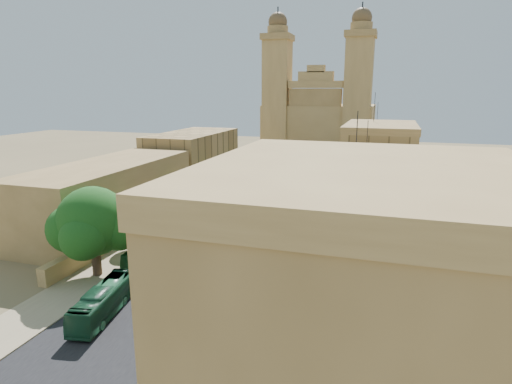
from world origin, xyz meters
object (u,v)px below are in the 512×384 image
Objects in this scene: bus_green_north at (158,252)px; streetlamp at (176,350)px; ficus_tree at (94,224)px; bus_red_east at (282,242)px; bus_green_south at (104,301)px; bus_cream_east at (294,213)px; car_cream at (279,219)px; pedestrian_a at (286,278)px; pedestrian_b at (244,363)px; red_truck at (182,269)px; street_tree_a at (136,217)px; car_dkblue at (280,185)px; street_tree_b at (184,194)px; car_blue_a at (209,241)px; car_white_b at (303,189)px; car_white_a at (252,215)px; street_tree_d at (240,169)px; car_blue_b at (296,176)px; pedestrian_c at (309,253)px; street_tree_c at (217,177)px; church at (319,124)px.

streetlamp is at bearing -46.75° from bus_green_north.
ficus_tree reaches higher than bus_red_east.
streetlamp reaches higher than bus_green_south.
car_cream is at bearing 35.78° from bus_cream_east.
pedestrian_a is 12.73m from pedestrian_b.
street_tree_a is at bearing 142.22° from red_truck.
car_dkblue is at bearing 95.36° from bus_green_north.
bus_green_north reaches higher than pedestrian_b.
car_blue_a is at bearing -50.57° from street_tree_b.
car_white_b is at bearing 68.36° from street_tree_a.
ficus_tree is 5.57× the size of pedestrian_b.
streetlamp reaches higher than car_cream.
car_white_a is (-5.74, -1.08, -0.52)m from bus_cream_east.
street_tree_d reaches higher than car_blue_b.
car_white_a is 2.44× the size of pedestrian_c.
bus_cream_east is at bearing 44.42° from street_tree_a.
street_tree_c is 12.02m from street_tree_d.
car_blue_a is 2.32× the size of pedestrian_c.
ficus_tree is 0.90× the size of bus_red_east.
car_white_a is (-8.22, 37.85, -4.52)m from streetlamp.
bus_red_east is at bearing 92.06° from bus_cream_east.
street_tree_c is 21.36m from car_blue_b.
pedestrian_b reaches higher than car_dkblue.
bus_cream_east is 4.46× the size of pedestrian_a.
church is 8.41× the size of street_tree_d.
bus_green_south is 13.71m from pedestrian_b.
pedestrian_a is at bearing -55.01° from car_blue_b.
street_tree_b is at bearing -53.25° from bus_red_east.
bus_red_east is (11.69, 6.65, 0.14)m from bus_green_north.
street_tree_c is 0.64× the size of streetlamp.
bus_green_south is 5.08× the size of pedestrian_c.
street_tree_c is 2.73× the size of pedestrian_a.
bus_cream_east reaches higher than car_cream.
car_dkblue is at bearing 99.13° from streetlamp.
red_truck is (9.38, -7.27, -2.09)m from street_tree_a.
bus_green_north is 18.23m from car_white_a.
streetlamp reaches higher than car_blue_a.
car_blue_a is at bearing 40.49° from car_cream.
pedestrian_a reaches higher than car_blue_b.
pedestrian_c reaches higher than pedestrian_b.
street_tree_b is 32.46m from car_blue_b.
car_blue_a is at bearing -52.28° from pedestrian_a.
car_blue_a is 11.86m from pedestrian_c.
street_tree_d reaches higher than pedestrian_a.
street_tree_b is at bearing -121.47° from pedestrian_c.
bus_red_east is 2.37× the size of car_blue_b.
car_white_a is (8.92, 21.85, -4.55)m from ficus_tree.
street_tree_d reaches higher than car_dkblue.
streetlamp reaches higher than pedestrian_b.
street_tree_c is (0.00, 24.00, 0.00)m from street_tree_a.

